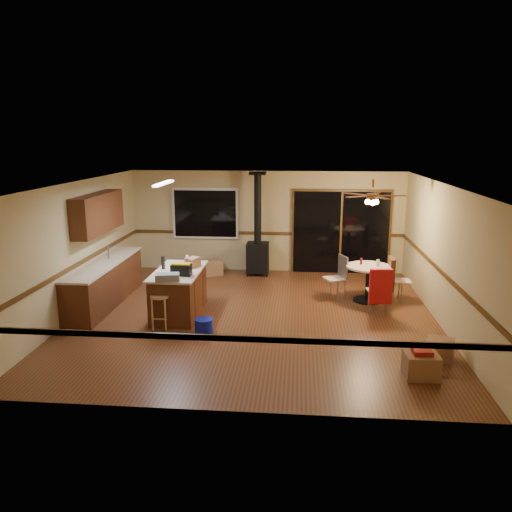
# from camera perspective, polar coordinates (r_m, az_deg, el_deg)

# --- Properties ---
(floor) EXTENTS (7.00, 7.00, 0.00)m
(floor) POSITION_cam_1_polar(r_m,az_deg,el_deg) (9.88, -0.15, -6.91)
(floor) COLOR #562D18
(floor) RESTS_ON ground
(ceiling) EXTENTS (7.00, 7.00, 0.00)m
(ceiling) POSITION_cam_1_polar(r_m,az_deg,el_deg) (9.30, -0.16, 8.29)
(ceiling) COLOR silver
(ceiling) RESTS_ON ground
(wall_back) EXTENTS (7.00, 0.00, 7.00)m
(wall_back) POSITION_cam_1_polar(r_m,az_deg,el_deg) (12.93, 1.25, 3.94)
(wall_back) COLOR tan
(wall_back) RESTS_ON ground
(wall_front) EXTENTS (7.00, 0.00, 7.00)m
(wall_front) POSITION_cam_1_polar(r_m,az_deg,el_deg) (6.16, -3.13, -6.85)
(wall_front) COLOR tan
(wall_front) RESTS_ON ground
(wall_left) EXTENTS (0.00, 7.00, 7.00)m
(wall_left) POSITION_cam_1_polar(r_m,az_deg,el_deg) (10.41, -19.72, 0.81)
(wall_left) COLOR tan
(wall_left) RESTS_ON ground
(wall_right) EXTENTS (0.00, 7.00, 7.00)m
(wall_right) POSITION_cam_1_polar(r_m,az_deg,el_deg) (9.83, 20.61, 0.03)
(wall_right) COLOR tan
(wall_right) RESTS_ON ground
(chair_rail) EXTENTS (7.00, 7.00, 0.08)m
(chair_rail) POSITION_cam_1_polar(r_m,az_deg,el_deg) (9.57, -0.16, -1.29)
(chair_rail) COLOR #4B3012
(chair_rail) RESTS_ON ground
(window) EXTENTS (1.72, 0.10, 1.32)m
(window) POSITION_cam_1_polar(r_m,az_deg,el_deg) (13.05, -5.81, 4.85)
(window) COLOR black
(window) RESTS_ON ground
(sliding_door) EXTENTS (2.52, 0.10, 2.10)m
(sliding_door) POSITION_cam_1_polar(r_m,az_deg,el_deg) (12.94, 9.67, 2.63)
(sliding_door) COLOR black
(sliding_door) RESTS_ON ground
(lower_cabinets) EXTENTS (0.60, 3.00, 0.86)m
(lower_cabinets) POSITION_cam_1_polar(r_m,az_deg,el_deg) (10.95, -16.86, -3.08)
(lower_cabinets) COLOR #4F2614
(lower_cabinets) RESTS_ON ground
(countertop) EXTENTS (0.64, 3.04, 0.04)m
(countertop) POSITION_cam_1_polar(r_m,az_deg,el_deg) (10.83, -17.02, -0.80)
(countertop) COLOR beige
(countertop) RESTS_ON lower_cabinets
(upper_cabinets) EXTENTS (0.35, 2.00, 0.80)m
(upper_cabinets) POSITION_cam_1_polar(r_m,az_deg,el_deg) (10.87, -17.61, 4.70)
(upper_cabinets) COLOR #4F2614
(upper_cabinets) RESTS_ON ground
(kitchen_island) EXTENTS (0.88, 1.68, 0.90)m
(kitchen_island) POSITION_cam_1_polar(r_m,az_deg,el_deg) (9.97, -8.80, -4.12)
(kitchen_island) COLOR #512714
(kitchen_island) RESTS_ON ground
(wood_stove) EXTENTS (0.55, 0.50, 2.52)m
(wood_stove) POSITION_cam_1_polar(r_m,az_deg,el_deg) (12.61, 0.19, 1.06)
(wood_stove) COLOR black
(wood_stove) RESTS_ON ground
(ceiling_fan) EXTENTS (0.24, 0.24, 0.55)m
(ceiling_fan) POSITION_cam_1_polar(r_m,az_deg,el_deg) (10.56, 13.16, 6.45)
(ceiling_fan) COLOR brown
(ceiling_fan) RESTS_ON ceiling
(fluorescent_strip) EXTENTS (0.10, 1.20, 0.04)m
(fluorescent_strip) POSITION_cam_1_polar(r_m,az_deg,el_deg) (9.92, -10.52, 8.16)
(fluorescent_strip) COLOR white
(fluorescent_strip) RESTS_ON ceiling
(toolbox_grey) EXTENTS (0.46, 0.32, 0.13)m
(toolbox_grey) POSITION_cam_1_polar(r_m,az_deg,el_deg) (9.16, -10.09, -2.40)
(toolbox_grey) COLOR slate
(toolbox_grey) RESTS_ON kitchen_island
(toolbox_black) EXTENTS (0.39, 0.22, 0.21)m
(toolbox_black) POSITION_cam_1_polar(r_m,az_deg,el_deg) (9.48, -8.54, -1.57)
(toolbox_black) COLOR black
(toolbox_black) RESTS_ON kitchen_island
(toolbox_yellow_lid) EXTENTS (0.35, 0.20, 0.03)m
(toolbox_yellow_lid) POSITION_cam_1_polar(r_m,az_deg,el_deg) (9.45, -8.56, -0.89)
(toolbox_yellow_lid) COLOR gold
(toolbox_yellow_lid) RESTS_ON toolbox_black
(box_on_island) EXTENTS (0.31, 0.35, 0.19)m
(box_on_island) POSITION_cam_1_polar(r_m,az_deg,el_deg) (10.06, -7.25, -0.71)
(box_on_island) COLOR brown
(box_on_island) RESTS_ON kitchen_island
(bottle_dark) EXTENTS (0.10, 0.10, 0.25)m
(bottle_dark) POSITION_cam_1_polar(r_m,az_deg,el_deg) (9.99, -10.56, -0.74)
(bottle_dark) COLOR black
(bottle_dark) RESTS_ON kitchen_island
(bottle_pink) EXTENTS (0.07, 0.07, 0.20)m
(bottle_pink) POSITION_cam_1_polar(r_m,az_deg,el_deg) (9.98, -8.00, -0.81)
(bottle_pink) COLOR #D84C8C
(bottle_pink) RESTS_ON kitchen_island
(bottle_white) EXTENTS (0.06, 0.06, 0.17)m
(bottle_white) POSITION_cam_1_polar(r_m,az_deg,el_deg) (10.35, -7.86, -0.38)
(bottle_white) COLOR white
(bottle_white) RESTS_ON kitchen_island
(bar_stool) EXTENTS (0.44, 0.44, 0.64)m
(bar_stool) POSITION_cam_1_polar(r_m,az_deg,el_deg) (9.35, -10.85, -6.28)
(bar_stool) COLOR tan
(bar_stool) RESTS_ON floor
(blue_bucket) EXTENTS (0.42, 0.42, 0.27)m
(blue_bucket) POSITION_cam_1_polar(r_m,az_deg,el_deg) (9.07, -5.98, -7.97)
(blue_bucket) COLOR #0B19A7
(blue_bucket) RESTS_ON floor
(dining_table) EXTENTS (0.95, 0.95, 0.78)m
(dining_table) POSITION_cam_1_polar(r_m,az_deg,el_deg) (10.88, 12.69, -2.35)
(dining_table) COLOR black
(dining_table) RESTS_ON ground
(glass_red) EXTENTS (0.07, 0.07, 0.15)m
(glass_red) POSITION_cam_1_polar(r_m,az_deg,el_deg) (10.88, 11.93, -0.58)
(glass_red) COLOR #590C14
(glass_red) RESTS_ON dining_table
(glass_cream) EXTENTS (0.08, 0.08, 0.15)m
(glass_cream) POSITION_cam_1_polar(r_m,az_deg,el_deg) (10.78, 13.76, -0.79)
(glass_cream) COLOR beige
(glass_cream) RESTS_ON dining_table
(chair_left) EXTENTS (0.53, 0.53, 0.51)m
(chair_left) POSITION_cam_1_polar(r_m,az_deg,el_deg) (10.94, 9.48, -1.82)
(chair_left) COLOR tan
(chair_left) RESTS_ON ground
(chair_near) EXTENTS (0.46, 0.50, 0.70)m
(chair_near) POSITION_cam_1_polar(r_m,az_deg,el_deg) (10.05, 14.02, -3.38)
(chair_near) COLOR tan
(chair_near) RESTS_ON ground
(chair_right) EXTENTS (0.47, 0.44, 0.70)m
(chair_right) POSITION_cam_1_polar(r_m,az_deg,el_deg) (11.00, 15.34, -1.99)
(chair_right) COLOR tan
(chair_right) RESTS_ON ground
(box_under_window) EXTENTS (0.59, 0.54, 0.38)m
(box_under_window) POSITION_cam_1_polar(r_m,az_deg,el_deg) (12.78, -5.01, -1.30)
(box_under_window) COLOR brown
(box_under_window) RESTS_ON floor
(box_corner_a) EXTENTS (0.50, 0.43, 0.36)m
(box_corner_a) POSITION_cam_1_polar(r_m,az_deg,el_deg) (7.84, 18.33, -11.79)
(box_corner_a) COLOR brown
(box_corner_a) RESTS_ON floor
(box_corner_b) EXTENTS (0.50, 0.47, 0.33)m
(box_corner_b) POSITION_cam_1_polar(r_m,az_deg,el_deg) (8.53, 20.29, -9.97)
(box_corner_b) COLOR brown
(box_corner_b) RESTS_ON floor
(box_small_red) EXTENTS (0.28, 0.24, 0.07)m
(box_small_red) POSITION_cam_1_polar(r_m,az_deg,el_deg) (7.76, 18.45, -10.33)
(box_small_red) COLOR maroon
(box_small_red) RESTS_ON box_corner_a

